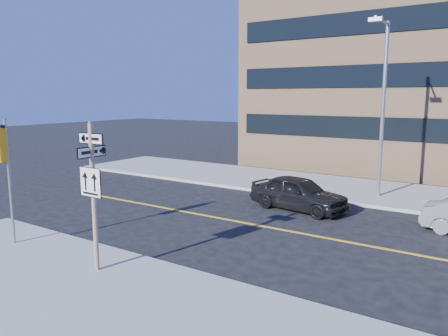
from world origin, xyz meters
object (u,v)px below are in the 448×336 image
Objects in this scene: streetlight_a at (382,98)px; parked_car_a at (298,193)px; traffic_signal at (2,155)px; sign_pole at (93,188)px.

parked_car_a is at bearing -121.65° from streetlight_a.
streetlight_a is (8.00, 13.42, 1.73)m from traffic_signal.
streetlight_a is at bearing -22.87° from parked_car_a.
streetlight_a reaches higher than traffic_signal.
parked_car_a is (1.68, 9.50, -1.70)m from sign_pole.
traffic_signal is at bearing -177.89° from sign_pole.
streetlight_a is at bearing 59.20° from traffic_signal.
traffic_signal is (-4.00, -0.15, 0.59)m from sign_pole.
parked_car_a is 0.54× the size of streetlight_a.
traffic_signal is 0.93× the size of parked_car_a.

